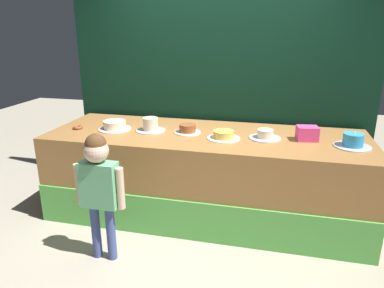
{
  "coord_description": "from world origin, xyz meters",
  "views": [
    {
      "loc": [
        0.68,
        -2.89,
        1.96
      ],
      "look_at": [
        -0.1,
        0.34,
        0.86
      ],
      "focal_mm": 33.24,
      "sensor_mm": 36.0,
      "label": 1
    }
  ],
  "objects_px": {
    "donut": "(78,127)",
    "cake_left": "(151,125)",
    "cake_right": "(265,135)",
    "child_figure": "(99,181)",
    "pink_box": "(307,133)",
    "cake_center_right": "(224,135)",
    "cake_far_left": "(115,126)",
    "cake_center_left": "(188,129)",
    "cake_far_right": "(353,141)"
  },
  "relations": [
    {
      "from": "donut",
      "to": "cake_far_right",
      "type": "bearing_deg",
      "value": 0.9
    },
    {
      "from": "cake_left",
      "to": "cake_right",
      "type": "height_order",
      "value": "cake_left"
    },
    {
      "from": "cake_center_right",
      "to": "cake_right",
      "type": "relative_size",
      "value": 1.03
    },
    {
      "from": "cake_far_right",
      "to": "cake_right",
      "type": "bearing_deg",
      "value": 174.63
    },
    {
      "from": "pink_box",
      "to": "cake_center_left",
      "type": "relative_size",
      "value": 0.71
    },
    {
      "from": "child_figure",
      "to": "cake_far_right",
      "type": "relative_size",
      "value": 3.46
    },
    {
      "from": "child_figure",
      "to": "pink_box",
      "type": "height_order",
      "value": "child_figure"
    },
    {
      "from": "cake_left",
      "to": "cake_far_right",
      "type": "height_order",
      "value": "cake_far_right"
    },
    {
      "from": "cake_center_left",
      "to": "pink_box",
      "type": "bearing_deg",
      "value": 0.95
    },
    {
      "from": "donut",
      "to": "cake_far_right",
      "type": "xyz_separation_m",
      "value": [
        2.79,
        0.04,
        0.04
      ]
    },
    {
      "from": "pink_box",
      "to": "donut",
      "type": "relative_size",
      "value": 1.82
    },
    {
      "from": "pink_box",
      "to": "cake_right",
      "type": "height_order",
      "value": "pink_box"
    },
    {
      "from": "pink_box",
      "to": "cake_center_right",
      "type": "height_order",
      "value": "pink_box"
    },
    {
      "from": "donut",
      "to": "cake_far_left",
      "type": "bearing_deg",
      "value": 10.81
    },
    {
      "from": "child_figure",
      "to": "donut",
      "type": "distance_m",
      "value": 1.12
    },
    {
      "from": "cake_left",
      "to": "cake_center_right",
      "type": "xyz_separation_m",
      "value": [
        0.8,
        -0.1,
        -0.03
      ]
    },
    {
      "from": "donut",
      "to": "cake_right",
      "type": "height_order",
      "value": "cake_right"
    },
    {
      "from": "cake_far_left",
      "to": "cake_far_right",
      "type": "bearing_deg",
      "value": -0.78
    },
    {
      "from": "cake_left",
      "to": "cake_right",
      "type": "xyz_separation_m",
      "value": [
        1.19,
        0.01,
        -0.02
      ]
    },
    {
      "from": "cake_left",
      "to": "cake_center_right",
      "type": "relative_size",
      "value": 0.96
    },
    {
      "from": "pink_box",
      "to": "cake_center_right",
      "type": "distance_m",
      "value": 0.81
    },
    {
      "from": "donut",
      "to": "cake_center_left",
      "type": "relative_size",
      "value": 0.39
    },
    {
      "from": "pink_box",
      "to": "cake_center_left",
      "type": "distance_m",
      "value": 1.19
    },
    {
      "from": "child_figure",
      "to": "donut",
      "type": "relative_size",
      "value": 10.65
    },
    {
      "from": "cake_center_right",
      "to": "cake_far_left",
      "type": "bearing_deg",
      "value": 177.14
    },
    {
      "from": "cake_left",
      "to": "cake_center_right",
      "type": "height_order",
      "value": "cake_left"
    },
    {
      "from": "cake_far_left",
      "to": "cake_center_right",
      "type": "xyz_separation_m",
      "value": [
        1.19,
        -0.06,
        -0.01
      ]
    },
    {
      "from": "pink_box",
      "to": "donut",
      "type": "distance_m",
      "value": 2.39
    },
    {
      "from": "child_figure",
      "to": "cake_far_left",
      "type": "height_order",
      "value": "child_figure"
    },
    {
      "from": "child_figure",
      "to": "cake_right",
      "type": "distance_m",
      "value": 1.65
    },
    {
      "from": "pink_box",
      "to": "cake_center_right",
      "type": "bearing_deg",
      "value": -170.21
    },
    {
      "from": "child_figure",
      "to": "cake_center_left",
      "type": "relative_size",
      "value": 4.15
    },
    {
      "from": "donut",
      "to": "cake_right",
      "type": "xyz_separation_m",
      "value": [
        1.99,
        0.12,
        0.02
      ]
    },
    {
      "from": "donut",
      "to": "cake_far_left",
      "type": "distance_m",
      "value": 0.41
    },
    {
      "from": "child_figure",
      "to": "cake_left",
      "type": "relative_size",
      "value": 3.67
    },
    {
      "from": "cake_center_left",
      "to": "cake_right",
      "type": "bearing_deg",
      "value": -1.1
    },
    {
      "from": "child_figure",
      "to": "cake_right",
      "type": "xyz_separation_m",
      "value": [
        1.3,
        0.99,
        0.2
      ]
    },
    {
      "from": "cake_far_left",
      "to": "cake_far_right",
      "type": "relative_size",
      "value": 1.05
    },
    {
      "from": "donut",
      "to": "cake_far_right",
      "type": "distance_m",
      "value": 2.79
    },
    {
      "from": "cake_far_left",
      "to": "cake_center_right",
      "type": "height_order",
      "value": "cake_center_right"
    },
    {
      "from": "pink_box",
      "to": "cake_center_right",
      "type": "relative_size",
      "value": 0.6
    },
    {
      "from": "donut",
      "to": "cake_left",
      "type": "relative_size",
      "value": 0.34
    },
    {
      "from": "cake_left",
      "to": "cake_far_right",
      "type": "xyz_separation_m",
      "value": [
        1.99,
        -0.07,
        -0.01
      ]
    },
    {
      "from": "cake_left",
      "to": "cake_center_right",
      "type": "bearing_deg",
      "value": -6.87
    },
    {
      "from": "child_figure",
      "to": "donut",
      "type": "height_order",
      "value": "child_figure"
    },
    {
      "from": "cake_far_left",
      "to": "cake_center_right",
      "type": "distance_m",
      "value": 1.2
    },
    {
      "from": "child_figure",
      "to": "cake_far_right",
      "type": "distance_m",
      "value": 2.3
    },
    {
      "from": "pink_box",
      "to": "cake_right",
      "type": "relative_size",
      "value": 0.62
    },
    {
      "from": "pink_box",
      "to": "cake_far_right",
      "type": "height_order",
      "value": "cake_far_right"
    },
    {
      "from": "cake_right",
      "to": "cake_far_right",
      "type": "xyz_separation_m",
      "value": [
        0.8,
        -0.07,
        0.02
      ]
    }
  ]
}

